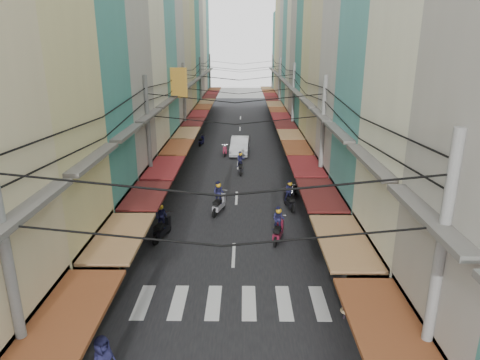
# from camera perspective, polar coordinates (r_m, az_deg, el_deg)

# --- Properties ---
(ground) EXTENTS (160.00, 160.00, 0.00)m
(ground) POSITION_cam_1_polar(r_m,az_deg,el_deg) (22.88, -0.74, -7.66)
(ground) COLOR slate
(ground) RESTS_ON ground
(road) EXTENTS (10.00, 80.00, 0.02)m
(road) POSITION_cam_1_polar(r_m,az_deg,el_deg) (41.83, -0.14, 4.21)
(road) COLOR black
(road) RESTS_ON ground
(sidewalk_left) EXTENTS (3.00, 80.00, 0.06)m
(sidewalk_left) POSITION_cam_1_polar(r_m,az_deg,el_deg) (42.40, -8.98, 4.21)
(sidewalk_left) COLOR gray
(sidewalk_left) RESTS_ON ground
(sidewalk_right) EXTENTS (3.00, 80.00, 0.06)m
(sidewalk_right) POSITION_cam_1_polar(r_m,az_deg,el_deg) (42.25, 8.73, 4.17)
(sidewalk_right) COLOR gray
(sidewalk_right) RESTS_ON ground
(crosswalk) EXTENTS (7.55, 2.40, 0.01)m
(crosswalk) POSITION_cam_1_polar(r_m,az_deg,el_deg) (17.64, -1.18, -15.99)
(crosswalk) COLOR silver
(crosswalk) RESTS_ON ground
(building_row_left) EXTENTS (7.80, 67.67, 23.70)m
(building_row_left) POSITION_cam_1_polar(r_m,az_deg,el_deg) (38.15, -12.77, 17.30)
(building_row_left) COLOR #BDB7AD
(building_row_left) RESTS_ON ground
(building_row_right) EXTENTS (7.80, 68.98, 22.59)m
(building_row_right) POSITION_cam_1_polar(r_m,az_deg,el_deg) (37.84, 12.40, 16.76)
(building_row_right) COLOR teal
(building_row_right) RESTS_ON ground
(utility_poles) EXTENTS (10.20, 66.13, 8.20)m
(utility_poles) POSITION_cam_1_polar(r_m,az_deg,el_deg) (35.82, -0.24, 12.60)
(utility_poles) COLOR slate
(utility_poles) RESTS_ON ground
(white_car) EXTENTS (5.51, 2.39, 1.91)m
(white_car) POSITION_cam_1_polar(r_m,az_deg,el_deg) (39.97, -0.02, 3.55)
(white_car) COLOR silver
(white_car) RESTS_ON ground
(bicycle) EXTENTS (1.54, 1.05, 0.99)m
(bicycle) POSITION_cam_1_polar(r_m,az_deg,el_deg) (26.56, 15.87, -4.65)
(bicycle) COLOR black
(bicycle) RESTS_ON ground
(moving_scooters) EXTENTS (8.05, 23.56, 2.00)m
(moving_scooters) POSITION_cam_1_polar(r_m,az_deg,el_deg) (27.60, -0.66, -1.82)
(moving_scooters) COLOR black
(moving_scooters) RESTS_ON ground
(parked_scooters) EXTENTS (13.15, 13.02, 0.96)m
(parked_scooters) POSITION_cam_1_polar(r_m,az_deg,el_deg) (20.75, 10.62, -9.43)
(parked_scooters) COLOR black
(parked_scooters) RESTS_ON ground
(pedestrians) EXTENTS (11.97, 26.20, 2.24)m
(pedestrians) POSITION_cam_1_polar(r_m,az_deg,el_deg) (24.65, -9.78, -3.38)
(pedestrians) COLOR black
(pedestrians) RESTS_ON ground
(market_umbrella) EXTENTS (2.21, 2.21, 2.33)m
(market_umbrella) POSITION_cam_1_polar(r_m,az_deg,el_deg) (16.37, 25.30, -12.45)
(market_umbrella) COLOR #B2B2B7
(market_umbrella) RESTS_ON ground
(traffic_sign) EXTENTS (0.10, 0.59, 2.71)m
(traffic_sign) POSITION_cam_1_polar(r_m,az_deg,el_deg) (18.35, 14.95, -8.29)
(traffic_sign) COLOR slate
(traffic_sign) RESTS_ON ground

